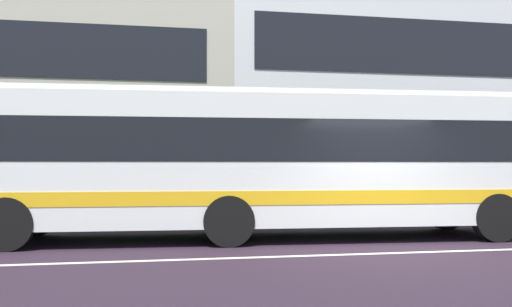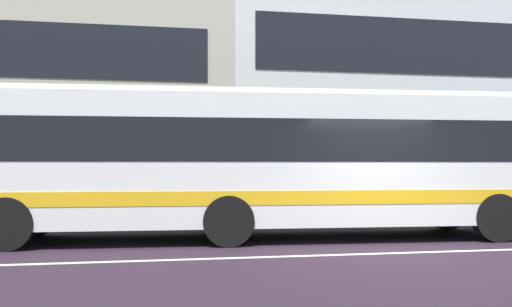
# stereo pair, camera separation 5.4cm
# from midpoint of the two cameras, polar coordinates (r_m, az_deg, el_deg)

# --- Properties ---
(ground_plane) EXTENTS (160.00, 160.00, 0.00)m
(ground_plane) POSITION_cam_midpoint_polar(r_m,az_deg,el_deg) (10.83, 13.95, -9.57)
(ground_plane) COLOR #2C1F2D
(lane_centre_line) EXTENTS (60.00, 0.16, 0.01)m
(lane_centre_line) POSITION_cam_midpoint_polar(r_m,az_deg,el_deg) (10.83, 13.95, -9.55)
(lane_centre_line) COLOR silver
(lane_centre_line) RESTS_ON ground_plane
(hedge_row_far) EXTENTS (19.23, 1.10, 1.13)m
(hedge_row_far) POSITION_cam_midpoint_polar(r_m,az_deg,el_deg) (16.06, -7.61, -4.80)
(hedge_row_far) COLOR #165216
(hedge_row_far) RESTS_ON ground_plane
(apartment_block_right) EXTENTS (18.17, 8.78, 10.55)m
(apartment_block_right) POSITION_cam_midpoint_polar(r_m,az_deg,el_deg) (27.76, 15.55, 6.52)
(apartment_block_right) COLOR silver
(apartment_block_right) RESTS_ON ground_plane
(transit_bus) EXTENTS (11.83, 3.16, 3.14)m
(transit_bus) POSITION_cam_midpoint_polar(r_m,az_deg,el_deg) (12.42, 0.27, -0.50)
(transit_bus) COLOR silver
(transit_bus) RESTS_ON ground_plane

